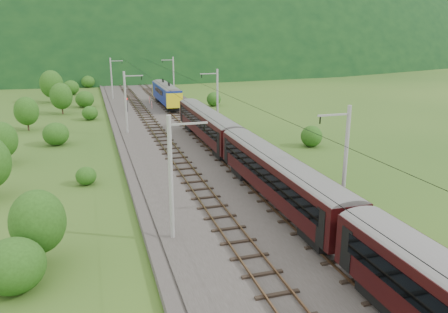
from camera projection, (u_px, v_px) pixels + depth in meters
name	position (u px, v px, depth m)	size (l,w,h in m)	color
ground	(262.00, 229.00, 30.05)	(600.00, 600.00, 0.00)	#244816
railbed	(220.00, 181.00, 39.20)	(14.00, 220.00, 0.30)	#38332D
track_left	(194.00, 182.00, 38.46)	(2.40, 220.00, 0.27)	brown
track_right	(245.00, 177.00, 39.82)	(2.40, 220.00, 0.27)	brown
catenary_left	(126.00, 101.00, 56.49)	(2.54, 192.28, 8.00)	gray
catenary_right	(217.00, 97.00, 59.97)	(2.54, 192.28, 8.00)	gray
overhead_wires	(220.00, 105.00, 37.30)	(4.83, 198.00, 0.03)	black
mountain_main	(104.00, 55.00, 268.99)	(504.00, 360.00, 244.00)	black
train	(356.00, 225.00, 23.18)	(2.67, 126.82, 4.62)	black
hazard_post_near	(152.00, 105.00, 75.74)	(0.14, 0.14, 1.30)	red
hazard_post_far	(150.00, 100.00, 81.33)	(0.14, 0.14, 1.28)	red
signal	(127.00, 104.00, 72.55)	(0.25, 0.25, 2.25)	black
vegetation_left	(38.00, 139.00, 43.96)	(11.94, 138.66, 6.30)	#224713
vegetation_right	(433.00, 203.00, 31.13)	(6.40, 94.18, 2.76)	#224713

